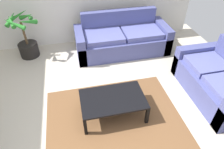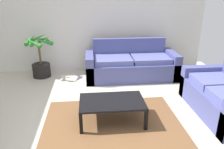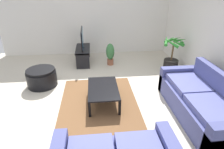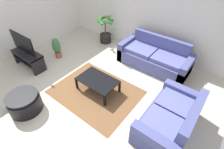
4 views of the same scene
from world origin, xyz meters
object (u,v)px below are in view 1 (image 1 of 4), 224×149
(coffee_table, at_px, (113,100))
(potted_palm, at_px, (26,40))
(couch_main, at_px, (122,40))
(couch_loveseat, at_px, (218,82))

(coffee_table, bearing_deg, potted_palm, 125.07)
(couch_main, relative_size, couch_loveseat, 1.34)
(potted_palm, bearing_deg, coffee_table, -54.93)
(coffee_table, bearing_deg, couch_loveseat, 1.42)
(couch_main, bearing_deg, potted_palm, 172.99)
(couch_loveseat, xyz_separation_m, potted_palm, (-3.48, 2.12, 0.11))
(couch_loveseat, distance_m, potted_palm, 4.07)
(couch_main, distance_m, couch_loveseat, 2.26)
(couch_loveseat, height_order, coffee_table, couch_loveseat)
(coffee_table, xyz_separation_m, potted_palm, (-1.52, 2.16, 0.08))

